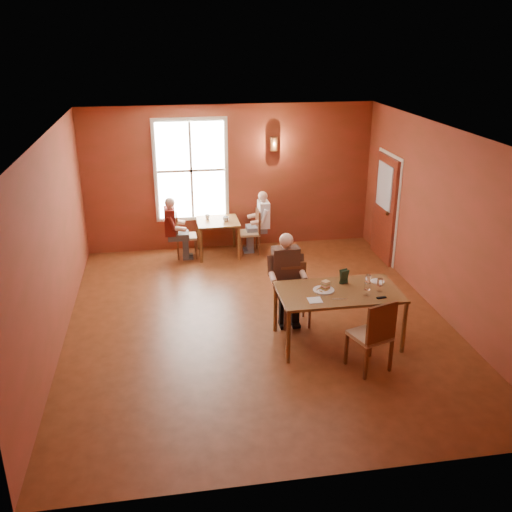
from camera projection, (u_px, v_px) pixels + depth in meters
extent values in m
cube|color=brown|center=(258.00, 321.00, 9.19)|extent=(6.00, 7.00, 0.01)
cube|color=brown|center=(230.00, 178.00, 11.84)|extent=(6.00, 0.04, 3.00)
cube|color=brown|center=(320.00, 354.00, 5.43)|extent=(6.00, 0.04, 3.00)
cube|color=brown|center=(52.00, 245.00, 8.18)|extent=(0.04, 7.00, 3.00)
cube|color=brown|center=(443.00, 223.00, 9.09)|extent=(0.04, 7.00, 3.00)
cube|color=white|center=(258.00, 134.00, 8.08)|extent=(6.00, 7.00, 0.04)
cube|color=white|center=(191.00, 171.00, 11.60)|extent=(1.36, 0.10, 1.96)
cube|color=maroon|center=(384.00, 209.00, 11.36)|extent=(0.12, 1.04, 2.10)
cylinder|color=brown|center=(274.00, 144.00, 11.63)|extent=(0.16, 0.16, 0.28)
cylinder|color=silver|center=(324.00, 290.00, 8.29)|extent=(0.37, 0.37, 0.04)
cube|color=tan|center=(326.00, 286.00, 8.29)|extent=(0.14, 0.13, 0.12)
cube|color=#1D3621|center=(344.00, 277.00, 8.50)|extent=(0.15, 0.10, 0.22)
cube|color=white|center=(340.00, 299.00, 8.04)|extent=(0.21, 0.04, 0.00)
cube|color=silver|center=(315.00, 300.00, 8.00)|extent=(0.20, 0.20, 0.01)
cylinder|color=white|center=(378.00, 281.00, 8.59)|extent=(0.24, 0.24, 0.02)
cube|color=black|center=(381.00, 297.00, 8.07)|extent=(0.15, 0.06, 0.02)
imported|color=white|center=(226.00, 219.00, 11.57)|extent=(0.13, 0.13, 0.10)
imported|color=white|center=(207.00, 217.00, 11.71)|extent=(0.11, 0.11, 0.09)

